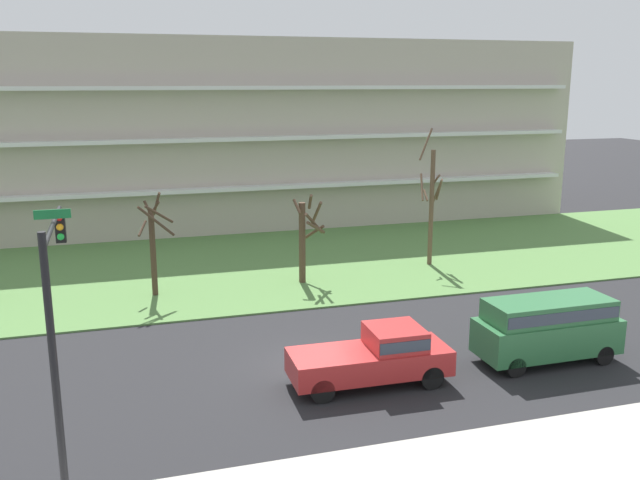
% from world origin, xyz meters
% --- Properties ---
extents(ground, '(160.00, 160.00, 0.00)m').
position_xyz_m(ground, '(0.00, 0.00, 0.00)').
color(ground, '#232326').
extents(grass_lawn_strip, '(80.00, 16.00, 0.08)m').
position_xyz_m(grass_lawn_strip, '(0.00, 14.00, 0.04)').
color(grass_lawn_strip, '#547F42').
rests_on(grass_lawn_strip, ground).
extents(apartment_building, '(52.01, 12.55, 12.75)m').
position_xyz_m(apartment_building, '(0.00, 27.80, 6.37)').
color(apartment_building, '#B2A899').
rests_on(apartment_building, ground).
extents(tree_left, '(1.69, 1.68, 5.02)m').
position_xyz_m(tree_left, '(-4.93, 9.92, 2.60)').
color(tree_left, '#423023').
rests_on(tree_left, ground).
extents(tree_center, '(1.64, 2.29, 4.62)m').
position_xyz_m(tree_center, '(2.46, 9.99, 2.45)').
color(tree_center, '#4C3828').
rests_on(tree_center, ground).
extents(tree_right, '(1.29, 1.28, 7.51)m').
position_xyz_m(tree_right, '(9.95, 11.37, 3.54)').
color(tree_right, brown).
rests_on(tree_right, ground).
extents(pickup_red_near_left, '(5.44, 2.11, 1.95)m').
position_xyz_m(pickup_red_near_left, '(1.60, -2.00, 1.02)').
color(pickup_red_near_left, '#B22828').
rests_on(pickup_red_near_left, ground).
extents(van_green_center_left, '(5.21, 2.03, 2.36)m').
position_xyz_m(van_green_center_left, '(8.24, -2.00, 1.40)').
color(van_green_center_left, '#2D6B3D').
rests_on(van_green_center_left, ground).
extents(traffic_signal_mast, '(0.90, 5.34, 6.85)m').
position_xyz_m(traffic_signal_mast, '(-8.01, -4.88, 4.67)').
color(traffic_signal_mast, black).
rests_on(traffic_signal_mast, ground).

